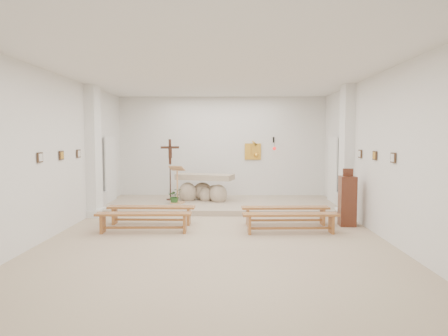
{
  "coord_description": "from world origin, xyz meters",
  "views": [
    {
      "loc": [
        0.31,
        -8.61,
        2.1
      ],
      "look_at": [
        0.13,
        1.6,
        1.34
      ],
      "focal_mm": 32.0,
      "sensor_mm": 36.0,
      "label": 1
    }
  ],
  "objects_px": {
    "donation_pedestal": "(347,201)",
    "bench_right_second": "(290,218)",
    "altar": "(204,189)",
    "bench_left_second": "(144,218)",
    "crucifix_stand": "(170,165)",
    "lectern": "(177,184)",
    "bench_right_front": "(285,211)",
    "bench_left_front": "(152,211)"
  },
  "relations": [
    {
      "from": "lectern",
      "to": "bench_right_second",
      "type": "distance_m",
      "value": 4.27
    },
    {
      "from": "bench_left_front",
      "to": "bench_right_front",
      "type": "bearing_deg",
      "value": 0.82
    },
    {
      "from": "donation_pedestal",
      "to": "crucifix_stand",
      "type": "bearing_deg",
      "value": 149.88
    },
    {
      "from": "lectern",
      "to": "bench_left_second",
      "type": "xyz_separation_m",
      "value": [
        -0.33,
        -3.09,
        -0.39
      ]
    },
    {
      "from": "donation_pedestal",
      "to": "bench_left_second",
      "type": "relative_size",
      "value": 0.65
    },
    {
      "from": "altar",
      "to": "bench_left_front",
      "type": "relative_size",
      "value": 0.89
    },
    {
      "from": "crucifix_stand",
      "to": "bench_right_front",
      "type": "bearing_deg",
      "value": -61.77
    },
    {
      "from": "lectern",
      "to": "bench_left_front",
      "type": "xyz_separation_m",
      "value": [
        -0.33,
        -2.22,
        -0.39
      ]
    },
    {
      "from": "crucifix_stand",
      "to": "bench_right_second",
      "type": "xyz_separation_m",
      "value": [
        3.24,
        -3.78,
        -0.93
      ]
    },
    {
      "from": "altar",
      "to": "lectern",
      "type": "height_order",
      "value": "lectern"
    },
    {
      "from": "crucifix_stand",
      "to": "bench_left_front",
      "type": "distance_m",
      "value": 3.05
    },
    {
      "from": "lectern",
      "to": "donation_pedestal",
      "type": "relative_size",
      "value": 0.85
    },
    {
      "from": "lectern",
      "to": "bench_left_front",
      "type": "distance_m",
      "value": 2.28
    },
    {
      "from": "lectern",
      "to": "donation_pedestal",
      "type": "height_order",
      "value": "donation_pedestal"
    },
    {
      "from": "bench_left_front",
      "to": "bench_right_second",
      "type": "bearing_deg",
      "value": -14.07
    },
    {
      "from": "lectern",
      "to": "donation_pedestal",
      "type": "bearing_deg",
      "value": -13.39
    },
    {
      "from": "crucifix_stand",
      "to": "bench_left_second",
      "type": "bearing_deg",
      "value": -110.04
    },
    {
      "from": "crucifix_stand",
      "to": "bench_right_second",
      "type": "bearing_deg",
      "value": -69.19
    },
    {
      "from": "altar",
      "to": "bench_left_second",
      "type": "height_order",
      "value": "altar"
    },
    {
      "from": "altar",
      "to": "lectern",
      "type": "xyz_separation_m",
      "value": [
        -0.77,
        -0.61,
        0.23
      ]
    },
    {
      "from": "bench_right_second",
      "to": "donation_pedestal",
      "type": "bearing_deg",
      "value": 25.9
    },
    {
      "from": "bench_left_front",
      "to": "bench_left_second",
      "type": "bearing_deg",
      "value": -89.18
    },
    {
      "from": "altar",
      "to": "crucifix_stand",
      "type": "relative_size",
      "value": 0.98
    },
    {
      "from": "bench_right_front",
      "to": "bench_left_second",
      "type": "relative_size",
      "value": 1.0
    },
    {
      "from": "altar",
      "to": "bench_left_second",
      "type": "relative_size",
      "value": 0.89
    },
    {
      "from": "donation_pedestal",
      "to": "bench_right_second",
      "type": "relative_size",
      "value": 0.65
    },
    {
      "from": "donation_pedestal",
      "to": "bench_right_front",
      "type": "bearing_deg",
      "value": 179.6
    },
    {
      "from": "bench_left_second",
      "to": "bench_left_front",
      "type": "bearing_deg",
      "value": 88.39
    },
    {
      "from": "lectern",
      "to": "bench_right_second",
      "type": "height_order",
      "value": "lectern"
    },
    {
      "from": "donation_pedestal",
      "to": "bench_left_front",
      "type": "height_order",
      "value": "donation_pedestal"
    },
    {
      "from": "crucifix_stand",
      "to": "lectern",
      "type": "bearing_deg",
      "value": -85.44
    },
    {
      "from": "bench_left_front",
      "to": "donation_pedestal",
      "type": "bearing_deg",
      "value": 0.01
    },
    {
      "from": "bench_right_front",
      "to": "bench_right_second",
      "type": "bearing_deg",
      "value": -92.48
    },
    {
      "from": "bench_left_second",
      "to": "bench_right_second",
      "type": "bearing_deg",
      "value": -1.61
    },
    {
      "from": "lectern",
      "to": "bench_left_second",
      "type": "bearing_deg",
      "value": -81.95
    },
    {
      "from": "bench_left_second",
      "to": "lectern",
      "type": "bearing_deg",
      "value": 82.33
    },
    {
      "from": "crucifix_stand",
      "to": "bench_right_second",
      "type": "height_order",
      "value": "crucifix_stand"
    },
    {
      "from": "bench_left_front",
      "to": "bench_right_second",
      "type": "relative_size",
      "value": 1.0
    },
    {
      "from": "lectern",
      "to": "bench_left_front",
      "type": "height_order",
      "value": "lectern"
    },
    {
      "from": "altar",
      "to": "bench_right_second",
      "type": "distance_m",
      "value": 4.28
    },
    {
      "from": "lectern",
      "to": "bench_right_second",
      "type": "relative_size",
      "value": 0.55
    },
    {
      "from": "altar",
      "to": "bench_right_front",
      "type": "relative_size",
      "value": 0.89
    }
  ]
}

